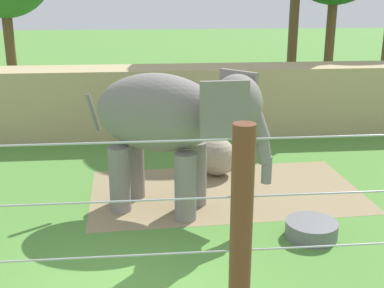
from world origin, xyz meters
TOP-DOWN VIEW (x-y plane):
  - dirt_patch at (2.43, 4.58)m, footprint 7.08×4.08m
  - embankment_wall at (0.00, 10.11)m, footprint 36.00×1.80m
  - elephant at (1.00, 3.62)m, footprint 4.21×2.77m
  - enrichment_ball at (2.38, 5.81)m, footprint 1.07×1.07m
  - water_tub at (3.84, 1.93)m, footprint 1.10×1.10m

SIDE VIEW (x-z plane):
  - dirt_patch at x=2.43m, z-range 0.00..0.01m
  - water_tub at x=3.84m, z-range 0.01..0.36m
  - enrichment_ball at x=2.38m, z-range 0.00..1.07m
  - embankment_wall at x=0.00m, z-range 0.00..2.43m
  - elephant at x=1.00m, z-range 0.54..3.85m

